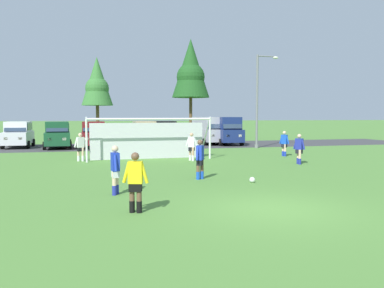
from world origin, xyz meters
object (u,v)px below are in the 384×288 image
at_px(parked_car_slot_far_right, 226,130).
at_px(parked_car_slot_center, 144,133).
at_px(player_midfield_center, 80,147).
at_px(player_trailing_back, 299,149).
at_px(parked_car_slot_center_right, 165,133).
at_px(player_defender_far, 192,147).
at_px(referee, 135,183).
at_px(parked_car_slot_left, 58,135).
at_px(parked_car_slot_far_left, 18,134).
at_px(player_winger_left, 200,159).
at_px(street_lamp, 259,100).
at_px(soccer_goal, 149,138).
at_px(parked_car_slot_center_left, 94,134).
at_px(player_winger_right, 115,170).
at_px(player_striker_near, 284,144).
at_px(soccer_ball, 252,180).
at_px(parked_car_slot_right, 209,130).

bearing_deg(parked_car_slot_far_right, parked_car_slot_center, 173.43).
height_order(player_midfield_center, parked_car_slot_far_right, parked_car_slot_far_right).
bearing_deg(player_trailing_back, parked_car_slot_center_right, 104.52).
relative_size(player_defender_far, parked_car_slot_far_right, 0.33).
bearing_deg(player_midfield_center, referee, -83.25).
xyz_separation_m(parked_car_slot_left, parked_car_slot_center, (7.26, 1.24, 0.00)).
xyz_separation_m(parked_car_slot_far_left, parked_car_slot_center, (10.45, -0.40, 0.00)).
height_order(player_winger_left, street_lamp, street_lamp).
distance_m(soccer_goal, parked_car_slot_center_left, 10.32).
bearing_deg(player_midfield_center, parked_car_slot_far_right, 39.60).
bearing_deg(parked_car_slot_far_right, player_trailing_back, -95.00).
height_order(parked_car_slot_center, parked_car_slot_center_right, same).
relative_size(player_winger_right, player_trailing_back, 1.00).
distance_m(soccer_goal, referee, 13.55).
distance_m(player_midfield_center, player_trailing_back, 12.34).
height_order(player_midfield_center, parked_car_slot_far_left, parked_car_slot_far_left).
relative_size(soccer_goal, parked_car_slot_center_left, 1.60).
xyz_separation_m(soccer_goal, player_winger_right, (-2.78, -10.65, -0.47)).
distance_m(player_striker_near, parked_car_slot_left, 18.11).
height_order(soccer_ball, parked_car_slot_center, parked_car_slot_center).
distance_m(soccer_ball, player_defender_far, 8.10).
bearing_deg(parked_car_slot_left, referee, -81.61).
distance_m(player_striker_near, parked_car_slot_center_left, 15.79).
height_order(parked_car_slot_left, parked_car_slot_right, parked_car_slot_right).
distance_m(referee, player_winger_right, 2.69).
distance_m(player_trailing_back, parked_car_slot_center_right, 16.76).
relative_size(player_striker_near, player_midfield_center, 1.00).
height_order(parked_car_slot_left, parked_car_slot_center_right, same).
relative_size(referee, player_winger_left, 1.00).
distance_m(soccer_goal, player_winger_right, 11.02).
relative_size(parked_car_slot_far_left, parked_car_slot_right, 0.94).
xyz_separation_m(referee, parked_car_slot_center, (3.82, 24.59, 0.29)).
xyz_separation_m(player_defender_far, player_winger_right, (-5.06, -9.08, 0.00)).
xyz_separation_m(soccer_ball, parked_car_slot_center, (-1.21, 20.90, 1.00)).
height_order(player_striker_near, player_trailing_back, same).
height_order(player_striker_near, parked_car_slot_left, parked_car_slot_left).
bearing_deg(parked_car_slot_far_right, referee, -115.34).
bearing_deg(player_winger_right, soccer_ball, 10.76).
height_order(referee, parked_car_slot_center_right, parked_car_slot_center_right).
height_order(player_trailing_back, parked_car_slot_left, parked_car_slot_left).
bearing_deg(parked_car_slot_center, parked_car_slot_center_right, 7.05).
bearing_deg(player_defender_far, parked_car_slot_far_left, 130.62).
bearing_deg(parked_car_slot_left, parked_car_slot_right, 5.73).
bearing_deg(parked_car_slot_right, soccer_ball, -102.89).
xyz_separation_m(referee, parked_car_slot_right, (9.83, 24.67, 0.52)).
distance_m(soccer_ball, player_winger_left, 2.32).
xyz_separation_m(soccer_goal, referee, (-2.44, -13.32, -0.47)).
bearing_deg(parked_car_slot_center_right, soccer_goal, -105.89).
bearing_deg(player_trailing_back, parked_car_slot_right, 90.31).
bearing_deg(parked_car_slot_far_left, player_midfield_center, -66.78).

